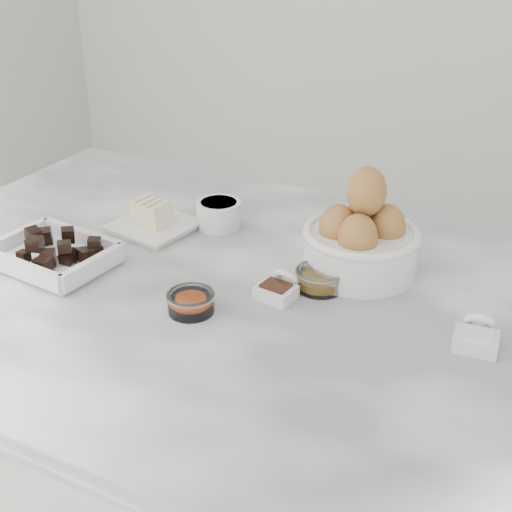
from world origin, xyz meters
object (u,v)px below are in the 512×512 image
Objects in this scene: chocolate_dish at (53,252)px; sugar_ramekin at (219,213)px; vanilla_spoon at (278,288)px; salt_spoon at (477,336)px; egg_bowl at (361,239)px; zest_bowl at (191,301)px; honey_bowl at (320,278)px; butter_plate at (153,221)px.

chocolate_dish is 0.29m from sugar_ramekin.
sugar_ramekin is at bearing 139.79° from vanilla_spoon.
salt_spoon is at bearing -18.40° from sugar_ramekin.
chocolate_dish is at bearing -154.86° from egg_bowl.
zest_bowl is 0.94× the size of salt_spoon.
vanilla_spoon is at bearing -130.98° from honey_bowl.
butter_plate is at bearing 69.61° from chocolate_dish.
sugar_ramekin is 0.50m from salt_spoon.
egg_bowl reaches higher than honey_bowl.
butter_plate is 1.86× the size of sugar_ramekin.
honey_bowl is 1.00× the size of salt_spoon.
vanilla_spoon is at bearing -178.36° from salt_spoon.
zest_bowl is at bearing -164.60° from salt_spoon.
chocolate_dish is 0.64m from salt_spoon.
vanilla_spoon is (0.09, 0.09, -0.00)m from zest_bowl.
honey_bowl is (0.40, 0.13, -0.00)m from chocolate_dish.
chocolate_dish reaches higher than honey_bowl.
chocolate_dish is at bearing -167.98° from vanilla_spoon.
honey_bowl is at bearing -113.30° from egg_bowl.
honey_bowl is at bearing 49.02° from vanilla_spoon.
salt_spoon is at bearing 7.50° from chocolate_dish.
chocolate_dish is at bearing -162.52° from honey_bowl.
sugar_ramekin is 0.27m from honey_bowl.
honey_bowl is 1.07× the size of zest_bowl.
vanilla_spoon is 0.28m from salt_spoon.
honey_bowl is at bearing 170.02° from salt_spoon.
sugar_ramekin is 1.06× the size of honey_bowl.
butter_plate is 2.10× the size of zest_bowl.
honey_bowl reaches higher than zest_bowl.
salt_spoon is (0.28, 0.01, 0.00)m from vanilla_spoon.
butter_plate is 0.34m from honey_bowl.
butter_plate reaches higher than honey_bowl.
sugar_ramekin is (0.09, 0.07, 0.01)m from butter_plate.
honey_bowl is (-0.03, -0.08, -0.04)m from egg_bowl.
sugar_ramekin is (0.16, 0.24, 0.00)m from chocolate_dish.
egg_bowl is 0.24m from salt_spoon.
honey_bowl is (0.24, -0.12, -0.01)m from sugar_ramekin.
chocolate_dish is 1.09× the size of egg_bowl.
zest_bowl is (-0.17, -0.22, -0.04)m from egg_bowl.
egg_bowl is 2.42× the size of honey_bowl.
egg_bowl is 0.09m from honey_bowl.
chocolate_dish is 0.48m from egg_bowl.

